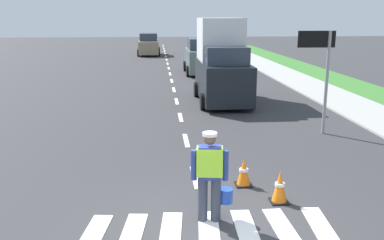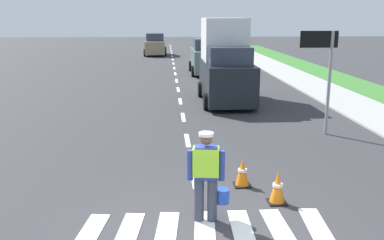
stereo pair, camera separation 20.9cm
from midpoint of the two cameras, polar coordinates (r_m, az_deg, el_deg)
ground_plane at (r=27.81m, az=-3.18°, el=6.23°), size 96.00×96.00×0.00m
sidewalk_right at (r=18.72m, az=20.47°, el=1.67°), size 2.40×72.00×0.14m
crosswalk_stripes at (r=7.50m, az=1.52°, el=-15.27°), size 4.56×1.93×0.01m
lane_center_line at (r=31.98m, az=-3.39°, el=7.22°), size 0.14×46.40×0.01m
road_worker at (r=7.66m, az=1.74°, el=-7.00°), size 0.77×0.36×1.67m
lane_direction_sign at (r=13.68m, az=16.36°, el=8.03°), size 1.16×0.11×3.20m
traffic_cone_near at (r=9.49m, az=6.29°, el=-6.93°), size 0.36×0.36×0.62m
traffic_cone_far at (r=8.77m, az=10.94°, el=-8.74°), size 0.36×0.36×0.66m
delivery_truck at (r=18.44m, az=3.68°, el=7.41°), size 2.16×4.60×3.54m
car_outgoing_far at (r=27.54m, az=0.80°, el=8.36°), size 1.89×4.39×2.24m
car_oncoming_third at (r=40.76m, az=-5.94°, el=9.92°), size 2.06×4.10×2.04m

